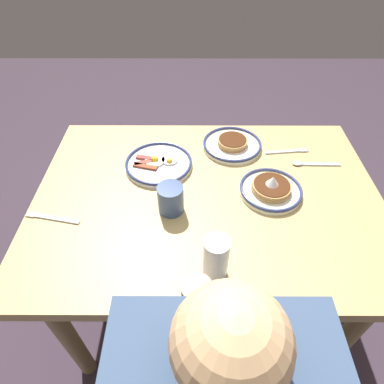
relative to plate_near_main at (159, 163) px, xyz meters
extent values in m
plane|color=#392C38|center=(-0.18, 0.15, -0.76)|extent=(6.00, 6.00, 0.00)
cube|color=tan|center=(-0.18, 0.15, -0.03)|extent=(1.22, 0.87, 0.04)
cylinder|color=#9C8653|center=(-0.69, -0.18, -0.40)|extent=(0.06, 0.06, 0.70)
cylinder|color=#9C8653|center=(0.32, -0.18, -0.40)|extent=(0.06, 0.06, 0.70)
cylinder|color=#9C8653|center=(-0.69, 0.49, -0.40)|extent=(0.06, 0.06, 0.70)
cylinder|color=#9C8653|center=(0.32, 0.49, -0.40)|extent=(0.06, 0.06, 0.70)
cylinder|color=white|center=(0.00, 0.00, -0.01)|extent=(0.26, 0.26, 0.01)
torus|color=navy|center=(0.00, 0.00, 0.01)|extent=(0.26, 0.26, 0.01)
cylinder|color=white|center=(-0.04, -0.01, 0.01)|extent=(0.06, 0.06, 0.01)
sphere|color=yellow|center=(-0.04, 0.00, 0.01)|extent=(0.02, 0.02, 0.02)
cylinder|color=white|center=(0.01, -0.01, 0.01)|extent=(0.08, 0.08, 0.01)
sphere|color=yellow|center=(0.01, -0.01, 0.01)|extent=(0.03, 0.03, 0.03)
cube|color=#9C332D|center=(0.05, -0.02, 0.01)|extent=(0.08, 0.04, 0.01)
cube|color=#97392C|center=(0.05, 0.00, 0.01)|extent=(0.09, 0.04, 0.01)
cube|color=#97391C|center=(0.05, 0.03, 0.01)|extent=(0.09, 0.04, 0.01)
cylinder|color=silver|center=(-0.29, -0.12, -0.01)|extent=(0.24, 0.24, 0.01)
torus|color=navy|center=(-0.29, -0.12, 0.01)|extent=(0.24, 0.24, 0.01)
cylinder|color=#DA8F49|center=(-0.29, -0.12, 0.01)|extent=(0.12, 0.12, 0.01)
cylinder|color=tan|center=(-0.29, -0.12, 0.02)|extent=(0.12, 0.12, 0.01)
cylinder|color=#4C2814|center=(-0.29, -0.12, 0.03)|extent=(0.11, 0.11, 0.00)
cylinder|color=silver|center=(-0.41, 0.15, -0.01)|extent=(0.22, 0.22, 0.01)
torus|color=navy|center=(-0.41, 0.15, 0.01)|extent=(0.22, 0.22, 0.01)
cylinder|color=tan|center=(-0.41, 0.15, 0.01)|extent=(0.14, 0.14, 0.01)
cylinder|color=tan|center=(-0.41, 0.15, 0.02)|extent=(0.13, 0.13, 0.01)
cylinder|color=#4C2814|center=(-0.41, 0.15, 0.03)|extent=(0.12, 0.12, 0.00)
cone|color=white|center=(-0.41, 0.15, 0.04)|extent=(0.04, 0.04, 0.03)
cylinder|color=#334772|center=(-0.06, 0.23, 0.04)|extent=(0.09, 0.09, 0.10)
torus|color=#334772|center=(-0.07, 0.18, 0.04)|extent=(0.02, 0.07, 0.07)
cylinder|color=brown|center=(-0.06, 0.23, 0.07)|extent=(0.07, 0.07, 0.01)
cylinder|color=silver|center=(-0.19, 0.47, 0.06)|extent=(0.07, 0.07, 0.14)
cylinder|color=black|center=(-0.19, 0.47, 0.04)|extent=(0.06, 0.06, 0.10)
cube|color=silver|center=(-0.51, -0.09, -0.01)|extent=(0.17, 0.03, 0.01)
cube|color=silver|center=(-0.59, -0.09, -0.01)|extent=(0.03, 0.01, 0.00)
cube|color=silver|center=(-0.59, -0.09, -0.01)|extent=(0.03, 0.01, 0.00)
cube|color=silver|center=(-0.58, -0.10, -0.01)|extent=(0.03, 0.01, 0.00)
cube|color=silver|center=(-0.58, -0.11, -0.01)|extent=(0.03, 0.01, 0.00)
cube|color=silver|center=(0.32, 0.27, -0.01)|extent=(0.18, 0.05, 0.01)
cube|color=silver|center=(0.40, 0.24, -0.01)|extent=(0.03, 0.01, 0.00)
cube|color=silver|center=(0.40, 0.25, -0.01)|extent=(0.03, 0.01, 0.00)
cube|color=silver|center=(0.40, 0.26, -0.01)|extent=(0.03, 0.01, 0.00)
cube|color=silver|center=(0.40, 0.26, -0.01)|extent=(0.03, 0.01, 0.00)
cube|color=silver|center=(-0.61, -0.01, -0.01)|extent=(0.17, 0.02, 0.01)
ellipsoid|color=silver|center=(-0.54, -0.01, -0.01)|extent=(0.04, 0.03, 0.01)
sphere|color=#E1B07B|center=(-0.18, 0.78, 0.33)|extent=(0.17, 0.17, 0.17)
cylinder|color=#E0A680|center=(-0.14, 0.60, 0.03)|extent=(0.08, 0.08, 0.26)
camera|label=1|loc=(-0.13, 0.95, 0.79)|focal=30.04mm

